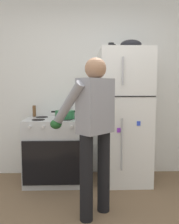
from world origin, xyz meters
The scene contains 8 objects.
kitchen_wall_back centered at (0.00, 1.95, 1.35)m, with size 6.00×0.10×2.70m, color white.
refrigerator centered at (0.44, 1.57, 0.91)m, with size 0.68×0.72×1.82m.
stove_range centered at (-0.53, 1.56, 0.44)m, with size 0.76×0.67×0.89m.
person_cook centered at (-0.03, 0.66, 0.95)m, with size 0.66×0.69×1.60m.
red_pot centered at (-0.37, 1.52, 0.95)m, with size 0.37×0.27×0.11m.
coffee_mug centered at (0.27, 1.62, 1.87)m, with size 0.11×0.08×0.10m.
pepper_mill centered at (-0.83, 1.77, 0.97)m, with size 0.05×0.05×0.16m, color brown.
mixing_bowl centered at (0.52, 1.57, 1.88)m, with size 0.28×0.28×0.13m, color black.
Camera 1 is at (-0.15, -1.73, 1.31)m, focal length 38.67 mm.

